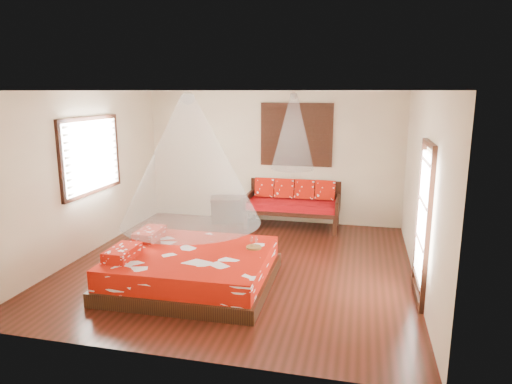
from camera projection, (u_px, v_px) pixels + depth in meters
room at (239, 181)px, 7.20m from camera, size 5.54×5.54×2.84m
bed at (192, 268)px, 6.71m from camera, size 2.33×2.11×0.65m
daybed at (293, 202)px, 9.55m from camera, size 1.94×0.86×0.98m
storage_chest at (229, 209)px, 9.98m from camera, size 0.90×0.74×0.54m
shutter_panel at (296, 135)px, 9.56m from camera, size 1.52×0.06×1.32m
window_left at (92, 156)px, 7.93m from camera, size 0.10×1.74×1.34m
glazed_door at (423, 223)px, 6.10m from camera, size 0.08×1.02×2.16m
wine_tray at (254, 245)px, 6.79m from camera, size 0.23×0.23×0.19m
mosquito_net_main at (190, 160)px, 6.36m from camera, size 2.00×2.00×1.80m
mosquito_net_daybed at (293, 132)px, 9.10m from camera, size 0.87×0.87×1.50m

